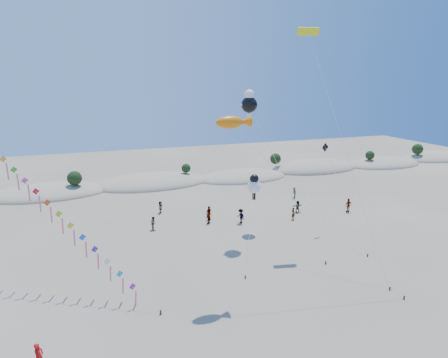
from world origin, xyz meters
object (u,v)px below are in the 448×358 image
(flyer_foreground, at_px, (39,357))
(kite_train, at_px, (5,162))
(fish_kite, at_px, (234,123))
(parafoil_kite, at_px, (310,37))

(flyer_foreground, bearing_deg, kite_train, 40.41)
(fish_kite, xyz_separation_m, flyer_foreground, (-14.47, -5.55, -12.82))
(flyer_foreground, bearing_deg, fish_kite, -41.11)
(kite_train, xyz_separation_m, fish_kite, (17.48, -8.03, 3.46))
(kite_train, xyz_separation_m, parafoil_kite, (28.29, -0.62, 10.86))
(kite_train, distance_m, parafoil_kite, 30.31)
(parafoil_kite, xyz_separation_m, flyer_foreground, (-25.28, -12.96, -20.23))
(kite_train, bearing_deg, flyer_foreground, -77.49)
(kite_train, relative_size, parafoil_kite, 0.94)
(fish_kite, bearing_deg, kite_train, 155.33)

